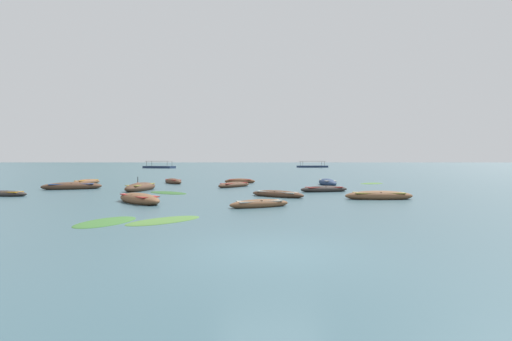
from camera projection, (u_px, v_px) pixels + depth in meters
ground_plane at (235, 162)px, 1506.06m from camera, size 6000.00×6000.00×0.00m
mountain_2 at (106, 124)px, 1796.26m from camera, size 1372.07×1372.07×367.68m
rowboat_0 at (173, 181)px, 36.91m from camera, size 2.66×3.58×0.63m
rowboat_1 at (327, 182)px, 34.58m from camera, size 1.29×4.50×0.73m
rowboat_2 at (3, 194)px, 23.42m from camera, size 3.44×1.61×0.44m
rowboat_3 at (72, 186)px, 29.30m from camera, size 4.58×2.61×0.69m
rowboat_4 at (87, 182)px, 36.38m from camera, size 2.00×3.88×0.56m
rowboat_5 at (139, 199)px, 19.60m from camera, size 3.44×3.89×0.64m
rowboat_6 at (379, 196)px, 21.53m from camera, size 3.98×1.40×0.60m
rowboat_7 at (324, 189)px, 26.88m from camera, size 3.76×1.82×0.53m
rowboat_8 at (141, 187)px, 28.01m from camera, size 2.11×4.55×0.74m
rowboat_9 at (234, 185)px, 31.88m from camera, size 3.32×3.79×0.55m
rowboat_10 at (240, 181)px, 37.57m from camera, size 3.11×1.15×0.59m
rowboat_11 at (259, 204)px, 17.76m from camera, size 3.14×1.85×0.46m
rowboat_12 at (277, 194)px, 22.98m from camera, size 3.51×3.12×0.49m
ferry_0 at (312, 166)px, 136.73m from camera, size 11.14×5.10×2.54m
ferry_1 at (159, 167)px, 122.40m from camera, size 10.90×7.36×2.54m
mooring_buoy at (138, 185)px, 32.44m from camera, size 0.49×0.49×1.00m
weed_patch_0 at (164, 221)px, 13.61m from camera, size 3.13×3.06×0.14m
weed_patch_1 at (106, 222)px, 13.29m from camera, size 2.43×3.12×0.14m
weed_patch_2 at (372, 184)px, 36.64m from camera, size 3.36×3.09×0.14m
weed_patch_3 at (168, 193)px, 25.70m from camera, size 3.68×3.68×0.14m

